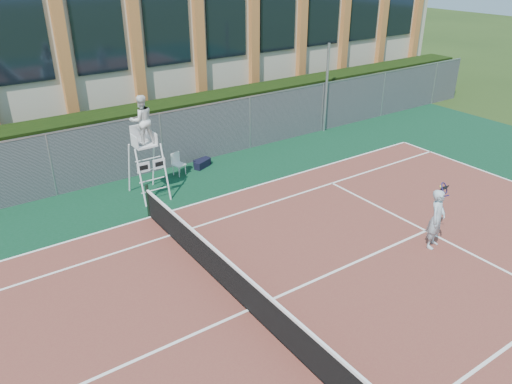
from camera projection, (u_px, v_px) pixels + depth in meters
ground at (248, 311)px, 11.62m from camera, size 120.00×120.00×0.00m
apron at (226, 289)px, 12.36m from camera, size 36.00×20.00×0.01m
tennis_court at (248, 310)px, 11.61m from camera, size 23.77×10.97×0.02m
tennis_net at (248, 292)px, 11.39m from camera, size 0.10×11.30×1.10m
fence at (110, 153)px, 17.65m from camera, size 40.00×0.06×2.20m
hedge at (98, 144)px, 18.54m from camera, size 40.00×1.40×2.20m
building at (32, 33)px, 23.09m from camera, size 45.00×10.60×8.22m
steel_pole at (326, 89)px, 22.35m from camera, size 0.12×0.12×3.98m
umpire_chair at (142, 123)px, 16.03m from camera, size 0.98×1.51×3.52m
plastic_chair at (177, 162)px, 18.49m from camera, size 0.48×0.48×0.85m
sports_bag_near at (202, 164)px, 19.21m from camera, size 0.73×0.52×0.29m
sports_bag_far at (202, 162)px, 19.42m from camera, size 0.71×0.41×0.27m
tennis_player at (437, 219)px, 13.76m from camera, size 1.02×0.75×1.75m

